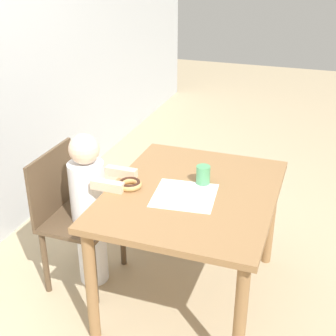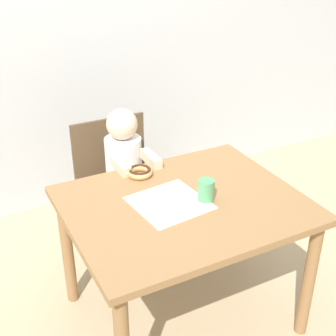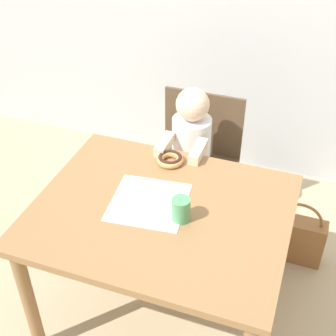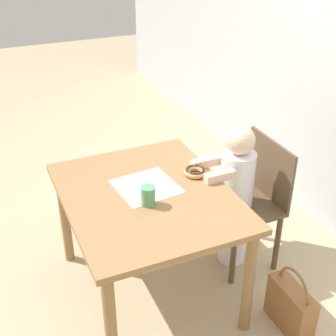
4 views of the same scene
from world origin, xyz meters
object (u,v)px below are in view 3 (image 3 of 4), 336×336
(child_figure, at_px, (190,165))
(chair, at_px, (196,162))
(donut, at_px, (170,159))
(handbag, at_px, (296,238))
(cup, at_px, (181,209))

(child_figure, bearing_deg, chair, 90.00)
(chair, relative_size, donut, 6.33)
(donut, xyz_separation_m, handbag, (0.65, 0.28, -0.57))
(donut, bearing_deg, handbag, 23.16)
(donut, relative_size, handbag, 0.33)
(chair, xyz_separation_m, child_figure, (-0.00, -0.11, 0.05))
(child_figure, xyz_separation_m, cup, (0.15, -0.63, 0.25))
(donut, relative_size, cup, 1.25)
(chair, xyz_separation_m, donut, (-0.02, -0.38, 0.27))
(child_figure, relative_size, cup, 9.20)
(handbag, xyz_separation_m, cup, (-0.47, -0.64, 0.60))
(donut, bearing_deg, chair, 86.67)
(chair, relative_size, child_figure, 0.86)
(donut, bearing_deg, child_figure, 85.29)
(handbag, bearing_deg, donut, -156.84)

